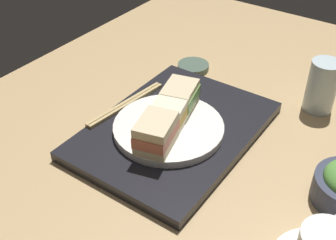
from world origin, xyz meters
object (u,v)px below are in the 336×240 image
at_px(sandwich_middle, 169,115).
at_px(chopsticks_pair, 126,104).
at_px(sandwich_far, 156,133).
at_px(sandwich_plate, 169,128).
at_px(small_sauce_dish, 193,67).
at_px(sandwich_near, 180,96).
at_px(drinking_glass, 322,86).

relative_size(sandwich_middle, chopsticks_pair, 0.46).
height_order(sandwich_far, chopsticks_pair, sandwich_far).
xyz_separation_m(sandwich_plate, sandwich_middle, (-0.00, 0.00, 0.03)).
distance_m(sandwich_plate, sandwich_far, 0.07).
xyz_separation_m(chopsticks_pair, small_sauce_dish, (-0.24, 0.02, -0.02)).
height_order(sandwich_near, sandwich_far, sandwich_far).
distance_m(sandwich_middle, sandwich_far, 0.07).
distance_m(sandwich_middle, drinking_glass, 0.34).
height_order(sandwich_plate, chopsticks_pair, sandwich_plate).
distance_m(sandwich_middle, small_sauce_dish, 0.29).
relative_size(sandwich_far, small_sauce_dish, 1.25).
xyz_separation_m(sandwich_plate, sandwich_far, (0.06, 0.02, 0.04)).
xyz_separation_m(sandwich_near, drinking_glass, (-0.21, 0.22, -0.00)).
bearing_deg(sandwich_plate, small_sauce_dish, -157.71).
bearing_deg(sandwich_middle, sandwich_near, -164.90).
xyz_separation_m(sandwich_near, sandwich_middle, (0.06, 0.02, -0.00)).
bearing_deg(sandwich_far, sandwich_middle, -164.90).
relative_size(drinking_glass, small_sauce_dish, 1.47).
height_order(sandwich_plate, sandwich_near, sandwich_near).
xyz_separation_m(sandwich_middle, small_sauce_dish, (-0.26, -0.11, -0.05)).
distance_m(sandwich_plate, chopsticks_pair, 0.12).
bearing_deg(small_sauce_dish, sandwich_near, 24.47).
bearing_deg(sandwich_middle, sandwich_plate, -75.96).
bearing_deg(sandwich_far, drinking_glass, 151.03).
bearing_deg(small_sauce_dish, sandwich_far, 20.93).
height_order(sandwich_plate, sandwich_far, sandwich_far).
distance_m(sandwich_near, small_sauce_dish, 0.22).
height_order(sandwich_plate, small_sauce_dish, sandwich_plate).
distance_m(sandwich_near, sandwich_far, 0.13).
bearing_deg(sandwich_near, sandwich_far, 15.10).
bearing_deg(sandwich_near, chopsticks_pair, -67.03).
bearing_deg(drinking_glass, sandwich_plate, -36.74).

